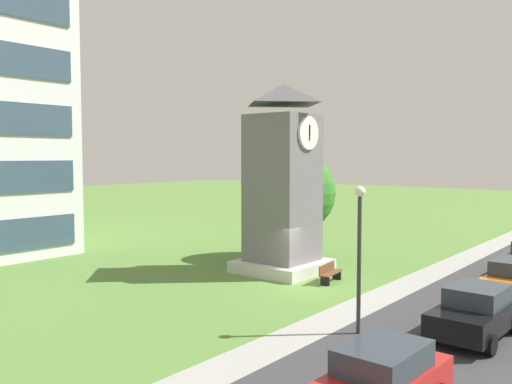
{
  "coord_description": "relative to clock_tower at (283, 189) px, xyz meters",
  "views": [
    {
      "loc": [
        -20.48,
        -13.72,
        5.95
      ],
      "look_at": [
        0.92,
        3.39,
        4.13
      ],
      "focal_mm": 37.87,
      "sensor_mm": 36.0,
      "label": 1
    }
  ],
  "objects": [
    {
      "name": "kerb_strip",
      "position": [
        -1.85,
        -6.19,
        -4.26
      ],
      "size": [
        120.0,
        1.6,
        0.01
      ],
      "primitive_type": "cube",
      "color": "#9E9E99",
      "rests_on": "ground"
    },
    {
      "name": "street_asphalt",
      "position": [
        -1.85,
        -10.59,
        -4.25
      ],
      "size": [
        120.0,
        7.2,
        0.01
      ],
      "primitive_type": "cube",
      "color": "#38383A",
      "rests_on": "ground"
    },
    {
      "name": "ground_plane",
      "position": [
        -1.85,
        -2.38,
        -4.26
      ],
      "size": [
        160.0,
        160.0,
        0.0
      ],
      "primitive_type": "plane",
      "color": "#567F38"
    },
    {
      "name": "clock_tower",
      "position": [
        0.0,
        0.0,
        0.0
      ],
      "size": [
        4.04,
        4.04,
        9.59
      ],
      "color": "slate",
      "rests_on": "ground"
    },
    {
      "name": "tree_near_tower",
      "position": [
        3.56,
        1.59,
        -0.42
      ],
      "size": [
        4.57,
        4.57,
        6.13
      ],
      "color": "#513823",
      "rests_on": "ground"
    },
    {
      "name": "parked_car_black",
      "position": [
        -4.26,
        -10.89,
        -3.4
      ],
      "size": [
        4.3,
        2.15,
        1.69
      ],
      "color": "black",
      "rests_on": "ground"
    },
    {
      "name": "park_bench",
      "position": [
        -0.52,
        -3.13,
        -3.8
      ],
      "size": [
        1.85,
        0.75,
        0.88
      ],
      "color": "brown",
      "rests_on": "ground"
    },
    {
      "name": "parked_car_red",
      "position": [
        -11.37,
        -10.89,
        -3.4
      ],
      "size": [
        4.43,
        2.06,
        1.69
      ],
      "color": "red",
      "rests_on": "ground"
    },
    {
      "name": "street_lamp",
      "position": [
        -6.3,
        -7.69,
        -1.11
      ],
      "size": [
        0.36,
        0.36,
        4.96
      ],
      "color": "#333338",
      "rests_on": "ground"
    }
  ]
}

